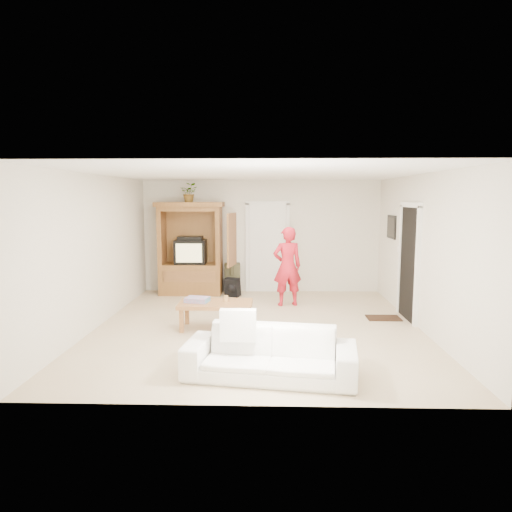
{
  "coord_description": "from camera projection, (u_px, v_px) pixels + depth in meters",
  "views": [
    {
      "loc": [
        0.2,
        -7.63,
        2.22
      ],
      "look_at": [
        -0.05,
        0.6,
        1.15
      ],
      "focal_mm": 32.0,
      "sensor_mm": 36.0,
      "label": 1
    }
  ],
  "objects": [
    {
      "name": "floor",
      "position": [
        258.0,
        327.0,
        7.85
      ],
      "size": [
        6.0,
        6.0,
        0.0
      ],
      "primitive_type": "plane",
      "color": "tan",
      "rests_on": "ground"
    },
    {
      "name": "ceiling",
      "position": [
        258.0,
        174.0,
        7.52
      ],
      "size": [
        6.0,
        6.0,
        0.0
      ],
      "primitive_type": "plane",
      "rotation": [
        3.14,
        0.0,
        0.0
      ],
      "color": "white",
      "rests_on": "floor"
    },
    {
      "name": "wall_back",
      "position": [
        261.0,
        236.0,
        10.66
      ],
      "size": [
        5.5,
        0.0,
        5.5
      ],
      "primitive_type": "plane",
      "rotation": [
        1.57,
        0.0,
        0.0
      ],
      "color": "silver",
      "rests_on": "floor"
    },
    {
      "name": "wall_front",
      "position": [
        250.0,
        287.0,
        4.71
      ],
      "size": [
        5.5,
        0.0,
        5.5
      ],
      "primitive_type": "plane",
      "rotation": [
        -1.57,
        0.0,
        0.0
      ],
      "color": "silver",
      "rests_on": "floor"
    },
    {
      "name": "wall_left",
      "position": [
        97.0,
        251.0,
        7.77
      ],
      "size": [
        0.0,
        6.0,
        6.0
      ],
      "primitive_type": "plane",
      "rotation": [
        1.57,
        0.0,
        1.57
      ],
      "color": "silver",
      "rests_on": "floor"
    },
    {
      "name": "wall_right",
      "position": [
        422.0,
        252.0,
        7.6
      ],
      "size": [
        0.0,
        6.0,
        6.0
      ],
      "primitive_type": "plane",
      "rotation": [
        1.57,
        0.0,
        -1.57
      ],
      "color": "silver",
      "rests_on": "floor"
    },
    {
      "name": "armoire",
      "position": [
        192.0,
        255.0,
        10.42
      ],
      "size": [
        1.82,
        1.14,
        2.1
      ],
      "color": "brown",
      "rests_on": "floor"
    },
    {
      "name": "door_back",
      "position": [
        267.0,
        248.0,
        10.66
      ],
      "size": [
        0.85,
        0.05,
        2.04
      ],
      "primitive_type": "cube",
      "color": "white",
      "rests_on": "floor"
    },
    {
      "name": "doorway_right",
      "position": [
        409.0,
        264.0,
        8.23
      ],
      "size": [
        0.05,
        0.9,
        2.04
      ],
      "primitive_type": "cube",
      "color": "black",
      "rests_on": "floor"
    },
    {
      "name": "framed_picture",
      "position": [
        392.0,
        227.0,
        9.45
      ],
      "size": [
        0.03,
        0.6,
        0.48
      ],
      "primitive_type": "cube",
      "color": "black",
      "rests_on": "wall_right"
    },
    {
      "name": "doormat",
      "position": [
        383.0,
        318.0,
        8.38
      ],
      "size": [
        0.6,
        0.4,
        0.02
      ],
      "primitive_type": "cube",
      "color": "#382316",
      "rests_on": "floor"
    },
    {
      "name": "plant",
      "position": [
        189.0,
        193.0,
        10.21
      ],
      "size": [
        0.39,
        0.34,
        0.42
      ],
      "primitive_type": "imported",
      "rotation": [
        0.0,
        0.0,
        -0.03
      ],
      "color": "#4C7238",
      "rests_on": "armoire"
    },
    {
      "name": "man",
      "position": [
        287.0,
        266.0,
        9.3
      ],
      "size": [
        0.66,
        0.5,
        1.62
      ],
      "primitive_type": "imported",
      "rotation": [
        0.0,
        0.0,
        3.35
      ],
      "color": "red",
      "rests_on": "floor"
    },
    {
      "name": "sofa",
      "position": [
        270.0,
        353.0,
        5.61
      ],
      "size": [
        2.19,
        1.1,
        0.61
      ],
      "primitive_type": "imported",
      "rotation": [
        0.0,
        0.0,
        -0.14
      ],
      "color": "white",
      "rests_on": "floor"
    },
    {
      "name": "coffee_table",
      "position": [
        216.0,
        306.0,
        7.69
      ],
      "size": [
        1.23,
        0.68,
        0.46
      ],
      "rotation": [
        0.0,
        0.0,
        0.0
      ],
      "color": "#A56538",
      "rests_on": "floor"
    },
    {
      "name": "towel",
      "position": [
        197.0,
        300.0,
        7.69
      ],
      "size": [
        0.43,
        0.35,
        0.08
      ],
      "primitive_type": "cube",
      "rotation": [
        0.0,
        0.0,
        -0.2
      ],
      "color": "#CD4464",
      "rests_on": "coffee_table"
    },
    {
      "name": "candle",
      "position": [
        226.0,
        298.0,
        7.73
      ],
      "size": [
        0.08,
        0.08,
        0.1
      ],
      "primitive_type": "cylinder",
      "color": "tan",
      "rests_on": "coffee_table"
    },
    {
      "name": "backpack_black",
      "position": [
        232.0,
        288.0,
        10.18
      ],
      "size": [
        0.38,
        0.31,
        0.41
      ],
      "primitive_type": null,
      "rotation": [
        0.0,
        0.0,
        -0.4
      ],
      "color": "black",
      "rests_on": "floor"
    },
    {
      "name": "backpack_olive",
      "position": [
        232.0,
        278.0,
        10.65
      ],
      "size": [
        0.39,
        0.31,
        0.68
      ],
      "primitive_type": null,
      "rotation": [
        0.0,
        0.0,
        0.13
      ],
      "color": "#47442B",
      "rests_on": "floor"
    }
  ]
}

